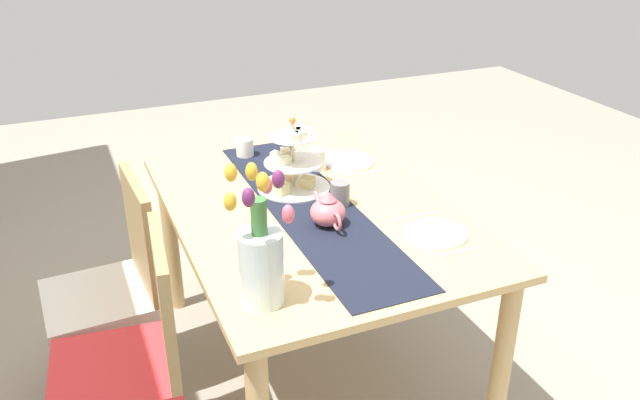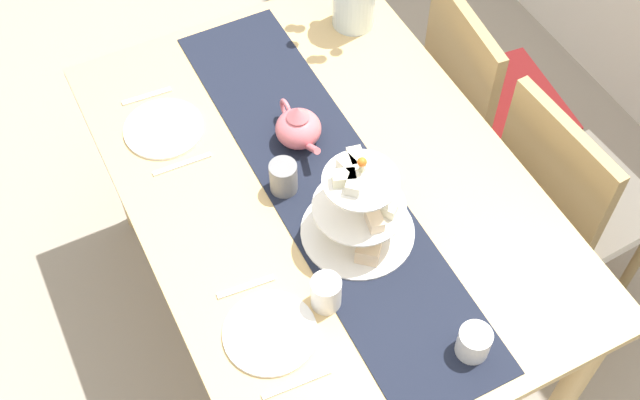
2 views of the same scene
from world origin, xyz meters
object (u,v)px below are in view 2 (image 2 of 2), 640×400
Objects in this scene: chair_right at (568,198)px; knife_left at (182,164)px; fork_left at (147,96)px; fork_right at (246,287)px; dining_table at (325,205)px; chair_left at (483,98)px; dinner_plate_left at (164,129)px; mug_white_text at (326,293)px; tiered_cake_stand at (360,211)px; teapot at (298,127)px; mug_grey at (283,177)px; dinner_plate_right at (270,333)px; cream_jug at (474,343)px; knife_right at (296,384)px.

knife_left is at bearing -112.64° from chair_right.
fork_left is 1.00× the size of fork_right.
chair_left is (-0.26, 0.75, -0.17)m from dining_table.
dinner_plate_left is 1.53× the size of fork_left.
knife_left is 1.79× the size of mug_white_text.
tiered_cake_stand is 0.23m from mug_white_text.
tiered_cake_stand reaches higher than teapot.
mug_grey is at bearing -39.14° from teapot.
teapot is 1.04× the size of dinner_plate_right.
dining_table is at bearing 54.27° from knife_left.
fork_left is 0.87m from mug_white_text.
cream_jug is at bearing 5.93° from teapot.
dining_table is 0.81m from chair_left.
fork_right is at bearing -66.44° from chair_left.
dinner_plate_left is at bearing 0.00° from fork_left.
mug_grey reaches higher than mug_white_text.
fork_right is at bearing -134.50° from cream_jug.
fork_left is (-0.71, -0.33, -0.10)m from tiered_cake_stand.
cream_jug is 0.67m from mug_grey.
mug_grey is at bearing 157.46° from knife_right.
mug_white_text is at bearing 15.71° from knife_left.
dinner_plate_right is at bearing -82.74° from chair_right.
knife_left is at bearing -101.81° from teapot.
chair_right is 6.07× the size of fork_left.
chair_left reaches higher than dining_table.
fork_left is 0.88× the size of knife_right.
dining_table is 0.60m from knife_right.
fork_left is (-0.74, -1.07, 0.28)m from chair_right.
fork_right is (0.44, 0.00, 0.00)m from knife_left.
knife_left reaches higher than dining_table.
chair_right is 0.95m from mug_grey.
fork_right is at bearing -42.74° from mug_grey.
dinner_plate_left is 2.42× the size of mug_white_text.
mug_white_text is at bearing 12.63° from dinner_plate_left.
chair_left is at bearing 113.56° from fork_right.
chair_right is at bearing 74.06° from mug_grey.
cream_jug is 0.89× the size of mug_white_text.
knife_left is (-0.24, -0.33, 0.11)m from dining_table.
fork_left is 0.88× the size of knife_left.
dining_table is 0.49m from dinner_plate_right.
fork_right is at bearing -87.24° from tiered_cake_stand.
teapot is 0.34m from knife_left.
fork_right reaches higher than dining_table.
chair_left is 5.35× the size of knife_right.
dinner_plate_left is (-0.99, -0.41, -0.04)m from cream_jug.
dining_table is 10.05× the size of fork_right.
chair_right is 1.11m from fork_right.
teapot is (-0.38, -0.75, 0.33)m from chair_right.
tiered_cake_stand reaches higher than dinner_plate_left.
dinner_plate_left is at bearing 180.00° from fork_right.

